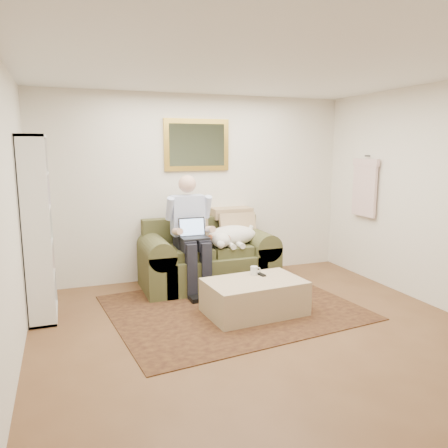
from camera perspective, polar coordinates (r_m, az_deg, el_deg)
room_shell at (r=4.29m, az=4.94°, el=2.35°), size 4.51×5.00×2.61m
rug at (r=5.24m, az=1.09°, el=-10.82°), size 2.97×2.48×0.01m
sofa at (r=6.00m, az=-2.13°, el=-5.08°), size 1.80×0.91×1.08m
seated_man at (r=5.66m, az=-4.22°, el=-1.37°), size 0.59×0.84×1.51m
laptop at (r=5.59m, az=-4.03°, el=-1.13°), size 0.35×0.28×0.25m
sleeping_dog at (r=5.93m, az=1.08°, el=-1.50°), size 0.74×0.46×0.27m
ottoman at (r=5.02m, az=3.97°, el=-9.49°), size 1.13×0.77×0.39m
coffee_mug at (r=5.15m, az=3.95°, el=-6.08°), size 0.08×0.08×0.10m
tv_remote at (r=5.15m, az=4.83°, el=-6.56°), size 0.07×0.16×0.02m
bookshelf at (r=5.17m, az=-23.15°, el=-0.48°), size 0.28×0.80×2.00m
wall_mirror at (r=6.23m, az=-3.56°, el=10.26°), size 0.94×0.04×0.72m
hanging_shirt at (r=6.50m, az=17.90°, el=4.94°), size 0.06×0.52×0.90m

